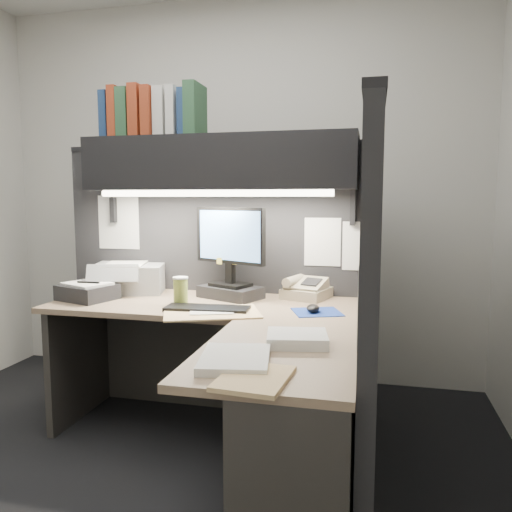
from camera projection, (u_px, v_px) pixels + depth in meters
The scene contains 21 objects.
floor at pixel (148, 481), 2.31m from camera, with size 3.50×3.50×0.00m, color black.
wall_back at pixel (235, 192), 3.61m from camera, with size 3.50×0.04×2.70m, color beige.
partition_back at pixel (215, 279), 3.11m from camera, with size 1.90×0.06×1.60m, color black.
partition_right at pixel (369, 314), 2.17m from camera, with size 0.06×1.50×1.60m, color black.
desk at pixel (236, 397), 2.16m from camera, with size 1.70×1.53×0.73m.
overhead_shelf at pixel (220, 163), 2.84m from camera, with size 1.55×0.34×0.30m, color black.
task_light_tube at pixel (212, 193), 2.72m from camera, with size 0.04×0.04×1.32m, color white.
monitor at pixel (230, 262), 2.85m from camera, with size 0.45×0.34×0.52m.
keyboard at pixel (207, 309), 2.55m from camera, with size 0.43×0.14×0.02m, color black.
mousepad at pixel (317, 312), 2.51m from camera, with size 0.23×0.21×0.00m, color navy.
mouse at pixel (313, 308), 2.50m from camera, with size 0.07×0.10×0.04m, color black.
telephone at pixel (307, 290), 2.87m from camera, with size 0.23×0.24×0.10m, color #BCB090.
coffee_cup at pixel (181, 292), 2.67m from camera, with size 0.08×0.08×0.14m, color #BCCE52.
printer at pixel (130, 278), 3.08m from camera, with size 0.42×0.36×0.17m, color gray.
notebook_stack at pixel (87, 292), 2.83m from camera, with size 0.29×0.24×0.09m, color black.
open_folder at pixel (212, 313), 2.49m from camera, with size 0.47×0.31×0.01m, color #DDB97C.
paper_stack_a at pixel (297, 339), 1.96m from camera, with size 0.23×0.20×0.05m, color white.
paper_stack_b at pixel (235, 359), 1.73m from camera, with size 0.24×0.29×0.03m, color white.
manila_stack at pixel (254, 378), 1.57m from camera, with size 0.21×0.27×0.02m, color #DDB97C.
binder_row at pixel (153, 114), 2.90m from camera, with size 0.58×0.26×0.30m.
pinned_papers at pixel (263, 245), 2.64m from camera, with size 1.76×1.31×0.51m.
Camera 1 is at (0.99, -2.00, 1.30)m, focal length 35.00 mm.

